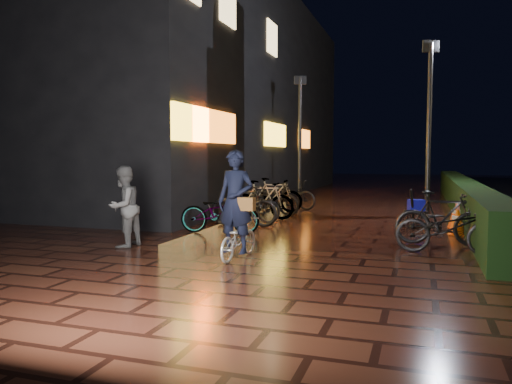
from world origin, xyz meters
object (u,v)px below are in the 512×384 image
(traffic_barrier, at_px, (457,217))
(cart_assembly, at_px, (416,207))
(bystander_person, at_px, (124,207))
(cyclist, at_px, (237,219))

(traffic_barrier, height_order, cart_assembly, cart_assembly)
(bystander_person, relative_size, traffic_barrier, 0.98)
(cart_assembly, bearing_deg, bystander_person, -137.53)
(cyclist, height_order, cart_assembly, cyclist)
(cyclist, distance_m, traffic_barrier, 6.08)
(cyclist, xyz_separation_m, cart_assembly, (2.89, 5.33, -0.21))
(traffic_barrier, bearing_deg, bystander_person, -145.80)
(bystander_person, xyz_separation_m, cart_assembly, (5.41, 4.95, -0.31))
(cyclist, height_order, traffic_barrier, cyclist)
(traffic_barrier, xyz_separation_m, cart_assembly, (-0.95, 0.63, 0.17))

